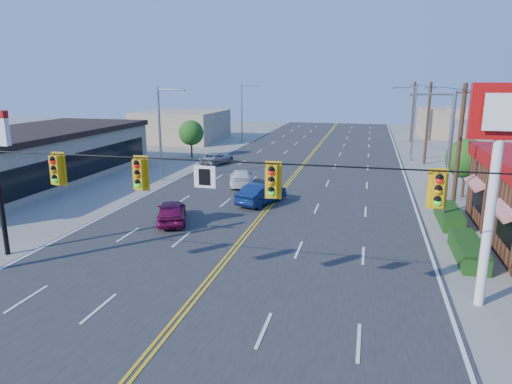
% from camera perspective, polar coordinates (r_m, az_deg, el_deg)
% --- Properties ---
extents(ground, '(160.00, 160.00, 0.00)m').
position_cam_1_polar(ground, '(17.64, -9.73, -15.51)').
color(ground, gray).
rests_on(ground, ground).
extents(road, '(20.00, 120.00, 0.06)m').
position_cam_1_polar(road, '(35.65, 3.13, -0.07)').
color(road, '#2D2D30').
rests_on(road, ground).
extents(signal_span, '(24.32, 0.34, 9.00)m').
position_cam_1_polar(signal_span, '(15.90, -10.84, 0.12)').
color(signal_span, '#47301E').
rests_on(signal_span, ground).
extents(kfc_pylon, '(2.20, 0.36, 8.50)m').
position_cam_1_polar(kfc_pylon, '(18.74, 27.97, 4.42)').
color(kfc_pylon, white).
rests_on(kfc_pylon, ground).
extents(strip_mall, '(10.40, 26.40, 4.40)m').
position_cam_1_polar(strip_mall, '(43.28, -27.43, 3.87)').
color(strip_mall, tan).
rests_on(strip_mall, ground).
extents(streetlight_se, '(2.55, 0.25, 8.00)m').
position_cam_1_polar(streetlight_se, '(28.63, 22.62, 4.60)').
color(streetlight_se, gray).
rests_on(streetlight_se, ground).
extents(streetlight_ne, '(2.55, 0.25, 8.00)m').
position_cam_1_polar(streetlight_ne, '(52.34, 18.90, 8.65)').
color(streetlight_ne, gray).
rests_on(streetlight_ne, ground).
extents(streetlight_sw, '(2.55, 0.25, 8.00)m').
position_cam_1_polar(streetlight_sw, '(40.12, -11.68, 7.74)').
color(streetlight_sw, gray).
rests_on(streetlight_sw, ground).
extents(streetlight_nw, '(2.55, 0.25, 8.00)m').
position_cam_1_polar(streetlight_nw, '(64.48, -1.61, 10.22)').
color(streetlight_nw, gray).
rests_on(streetlight_nw, ground).
extents(utility_pole_near, '(0.28, 0.28, 8.40)m').
position_cam_1_polar(utility_pole_near, '(32.81, 24.02, 4.96)').
color(utility_pole_near, '#47301E').
rests_on(utility_pole_near, ground).
extents(utility_pole_mid, '(0.28, 0.28, 8.40)m').
position_cam_1_polar(utility_pole_mid, '(50.52, 20.65, 7.99)').
color(utility_pole_mid, '#47301E').
rests_on(utility_pole_mid, ground).
extents(utility_pole_far, '(0.28, 0.28, 8.40)m').
position_cam_1_polar(utility_pole_far, '(68.39, 19.01, 9.43)').
color(utility_pole_far, '#47301E').
rests_on(utility_pole_far, ground).
extents(tree_kfc_rear, '(2.94, 2.94, 4.41)m').
position_cam_1_polar(tree_kfc_rear, '(37.12, 24.79, 3.81)').
color(tree_kfc_rear, '#47301E').
rests_on(tree_kfc_rear, ground).
extents(tree_west, '(2.80, 2.80, 4.20)m').
position_cam_1_polar(tree_west, '(52.11, -8.12, 7.33)').
color(tree_west, '#47301E').
rests_on(tree_west, ground).
extents(bld_west_far, '(11.00, 12.00, 4.20)m').
position_cam_1_polar(bld_west_far, '(67.71, -9.20, 8.18)').
color(bld_west_far, tan).
rests_on(bld_west_far, ground).
extents(bld_east_far, '(10.00, 10.00, 4.40)m').
position_cam_1_polar(bld_east_far, '(77.30, 23.49, 7.98)').
color(bld_east_far, tan).
rests_on(bld_east_far, ground).
extents(car_magenta, '(3.10, 4.48, 1.41)m').
position_cam_1_polar(car_magenta, '(28.40, -10.49, -2.51)').
color(car_magenta, maroon).
rests_on(car_magenta, ground).
extents(car_blue, '(2.97, 4.72, 1.47)m').
position_cam_1_polar(car_blue, '(32.16, 0.69, -0.29)').
color(car_blue, '#0D1E4C').
rests_on(car_blue, ground).
extents(car_white, '(3.09, 4.94, 1.33)m').
position_cam_1_polar(car_white, '(37.72, -1.87, 1.72)').
color(car_white, white).
rests_on(car_white, ground).
extents(car_silver, '(3.14, 4.59, 1.17)m').
position_cam_1_polar(car_silver, '(47.86, -4.88, 4.17)').
color(car_silver, '#A8A8AD').
rests_on(car_silver, ground).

